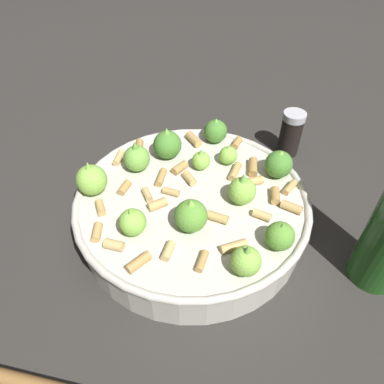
# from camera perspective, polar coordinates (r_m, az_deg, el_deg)

# --- Properties ---
(ground_plane) EXTENTS (2.40, 2.40, 0.00)m
(ground_plane) POSITION_cam_1_polar(r_m,az_deg,el_deg) (0.52, 0.00, -5.12)
(ground_plane) COLOR #2D2B28
(cooking_pan) EXTENTS (0.32, 0.32, 0.11)m
(cooking_pan) POSITION_cam_1_polar(r_m,az_deg,el_deg) (0.50, 0.01, -2.27)
(cooking_pan) COLOR beige
(cooking_pan) RESTS_ON ground
(pepper_shaker) EXTENTS (0.04, 0.04, 0.08)m
(pepper_shaker) POSITION_cam_1_polar(r_m,az_deg,el_deg) (0.65, 15.46, 9.02)
(pepper_shaker) COLOR black
(pepper_shaker) RESTS_ON ground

